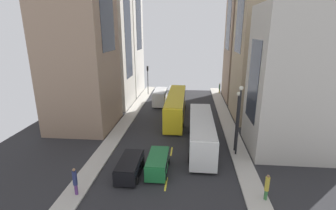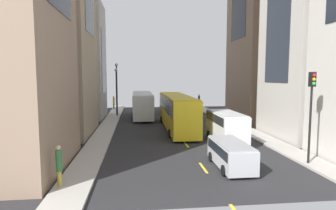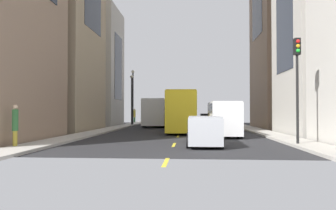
{
  "view_description": "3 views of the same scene",
  "coord_description": "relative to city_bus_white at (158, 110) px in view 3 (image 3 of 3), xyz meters",
  "views": [
    {
      "loc": [
        -1.87,
        33.3,
        12.64
      ],
      "look_at": [
        1.34,
        -1.36,
        2.13
      ],
      "focal_mm": 26.53,
      "sensor_mm": 36.0,
      "label": 1
    },
    {
      "loc": [
        -4.01,
        -31.45,
        5.55
      ],
      "look_at": [
        -0.8,
        -2.72,
        2.65
      ],
      "focal_mm": 30.2,
      "sensor_mm": 36.0,
      "label": 2
    },
    {
      "loc": [
        0.88,
        -32.46,
        1.88
      ],
      "look_at": [
        -1.16,
        -3.15,
        2.48
      ],
      "focal_mm": 33.33,
      "sensor_mm": 36.0,
      "label": 3
    }
  ],
  "objects": [
    {
      "name": "car_silver_0",
      "position": [
        4.87,
        -22.62,
        -1.06
      ],
      "size": [
        1.89,
        4.48,
        1.6
      ],
      "color": "#B7BABF",
      "rests_on": "ground"
    },
    {
      "name": "lane_stripe_5",
      "position": [
        3.21,
        1.52,
        -2.0
      ],
      "size": [
        0.16,
        2.0,
        0.01
      ],
      "primitive_type": "cube",
      "color": "yellow",
      "rests_on": "ground"
    },
    {
      "name": "streetlamp_near",
      "position": [
        -3.58,
        0.9,
        2.19
      ],
      "size": [
        0.44,
        0.44,
        6.54
      ],
      "color": "black",
      "rests_on": "ground"
    },
    {
      "name": "city_bus_white",
      "position": [
        0.0,
        0.0,
        0.0
      ],
      "size": [
        2.8,
        11.88,
        3.35
      ],
      "color": "silver",
      "rests_on": "ground"
    },
    {
      "name": "sidewalk_east",
      "position": [
        10.44,
        -7.48,
        -1.93
      ],
      "size": [
        1.87,
        44.0,
        0.15
      ],
      "primitive_type": "cube",
      "color": "#B2ADA3",
      "rests_on": "ground"
    },
    {
      "name": "streetlamp_far",
      "position": [
        -3.58,
        1.77,
        2.61
      ],
      "size": [
        0.44,
        0.44,
        7.33
      ],
      "color": "black",
      "rests_on": "ground"
    },
    {
      "name": "lane_stripe_7",
      "position": [
        3.21,
        13.52,
        -2.0
      ],
      "size": [
        0.16,
        2.0,
        0.01
      ],
      "primitive_type": "cube",
      "color": "yellow",
      "rests_on": "ground"
    },
    {
      "name": "lane_stripe_4",
      "position": [
        3.21,
        -4.48,
        -2.0
      ],
      "size": [
        0.16,
        2.0,
        0.01
      ],
      "primitive_type": "cube",
      "color": "yellow",
      "rests_on": "ground"
    },
    {
      "name": "traffic_light_near_corner",
      "position": [
        9.91,
        -22.71,
        2.11
      ],
      "size": [
        0.32,
        0.44,
        5.69
      ],
      "color": "black",
      "rests_on": "ground"
    },
    {
      "name": "lane_stripe_1",
      "position": [
        3.21,
        -22.48,
        -2.0
      ],
      "size": [
        0.16,
        2.0,
        0.01
      ],
      "primitive_type": "cube",
      "color": "yellow",
      "rests_on": "ground"
    },
    {
      "name": "pedestrian_walking_far",
      "position": [
        -4.63,
        -24.89,
        -0.74
      ],
      "size": [
        0.3,
        0.3,
        2.07
      ],
      "rotation": [
        0.0,
        0.0,
        2.39
      ],
      "color": "gold",
      "rests_on": "ground"
    },
    {
      "name": "car_black_2",
      "position": [
        6.62,
        6.39,
        -1.1
      ],
      "size": [
        2.05,
        4.28,
        1.55
      ],
      "color": "black",
      "rests_on": "ground"
    },
    {
      "name": "lane_stripe_3",
      "position": [
        3.21,
        -10.48,
        -2.0
      ],
      "size": [
        0.16,
        2.0,
        0.01
      ],
      "primitive_type": "cube",
      "color": "yellow",
      "rests_on": "ground"
    },
    {
      "name": "lane_stripe_2",
      "position": [
        3.21,
        -16.48,
        -2.0
      ],
      "size": [
        0.16,
        2.0,
        0.01
      ],
      "primitive_type": "cube",
      "color": "yellow",
      "rests_on": "ground"
    },
    {
      "name": "car_green_1",
      "position": [
        4.17,
        5.64,
        -1.05
      ],
      "size": [
        1.97,
        4.18,
        1.63
      ],
      "color": "#1E7238",
      "rests_on": "ground"
    },
    {
      "name": "pedestrian_waiting_curb",
      "position": [
        -4.63,
        9.0,
        -0.72
      ],
      "size": [
        0.34,
        0.34,
        2.15
      ],
      "rotation": [
        0.0,
        0.0,
        2.35
      ],
      "color": "#336B38",
      "rests_on": "ground"
    },
    {
      "name": "sidewalk_west",
      "position": [
        -4.01,
        -7.48,
        -1.93
      ],
      "size": [
        1.87,
        44.0,
        0.15
      ],
      "primitive_type": "cube",
      "color": "#B2ADA3",
      "rests_on": "ground"
    },
    {
      "name": "building_west_2",
      "position": [
        -9.67,
        -0.18,
        5.57
      ],
      "size": [
        9.14,
        7.36,
        15.16
      ],
      "color": "#B7B2A8",
      "rests_on": "ground"
    },
    {
      "name": "streetcar_yellow",
      "position": [
        3.42,
        -9.32,
        0.12
      ],
      "size": [
        2.7,
        13.89,
        3.59
      ],
      "color": "yellow",
      "rests_on": "ground"
    },
    {
      "name": "lane_stripe_6",
      "position": [
        3.21,
        7.52,
        -2.0
      ],
      "size": [
        0.16,
        2.0,
        0.01
      ],
      "primitive_type": "cube",
      "color": "yellow",
      "rests_on": "ground"
    },
    {
      "name": "ground_plane",
      "position": [
        3.21,
        -7.48,
        -2.01
      ],
      "size": [
        40.32,
        40.32,
        0.0
      ],
      "primitive_type": "plane",
      "color": "#28282B"
    },
    {
      "name": "delivery_van_white",
      "position": [
        6.65,
        -16.22,
        -0.49
      ],
      "size": [
        2.25,
        5.59,
        2.58
      ],
      "color": "white",
      "rests_on": "ground"
    },
    {
      "name": "lane_stripe_0",
      "position": [
        3.21,
        -28.48,
        -2.0
      ],
      "size": [
        0.16,
        2.0,
        0.01
      ],
      "primitive_type": "cube",
      "color": "yellow",
      "rests_on": "ground"
    },
    {
      "name": "pedestrian_crossing_mid",
      "position": [
        10.14,
        9.73,
        -0.62
      ],
      "size": [
        0.35,
        0.35,
        2.31
      ],
      "rotation": [
        0.0,
        0.0,
        4.93
      ],
      "color": "#593372",
      "rests_on": "ground"
    }
  ]
}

